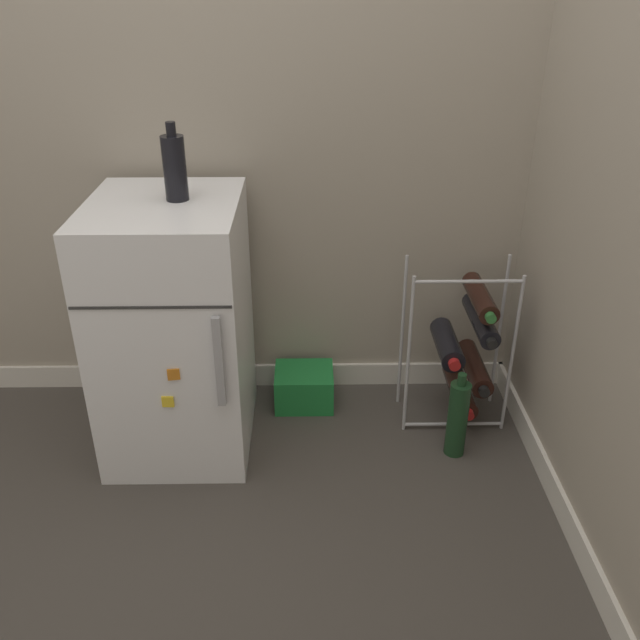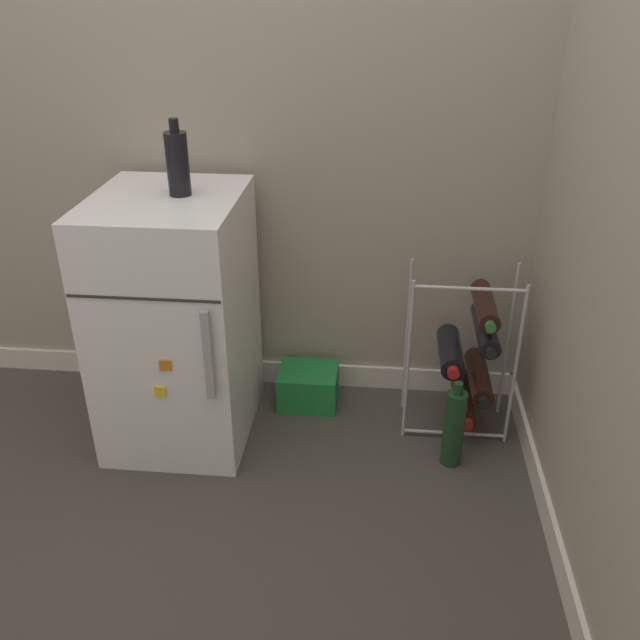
% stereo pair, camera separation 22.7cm
% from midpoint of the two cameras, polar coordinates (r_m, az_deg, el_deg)
% --- Properties ---
extents(ground_plane, '(14.00, 14.00, 0.00)m').
position_cam_midpoint_polar(ground_plane, '(2.23, -6.20, -14.20)').
color(ground_plane, '#423D38').
extents(wall_back, '(6.70, 0.07, 2.50)m').
position_cam_midpoint_polar(wall_back, '(2.32, -6.48, 21.58)').
color(wall_back, '#9E9384').
rests_on(wall_back, ground_plane).
extents(mini_fridge, '(0.46, 0.57, 0.85)m').
position_cam_midpoint_polar(mini_fridge, '(2.29, -14.91, -0.73)').
color(mini_fridge, white).
rests_on(mini_fridge, ground_plane).
extents(wine_rack, '(0.37, 0.32, 0.60)m').
position_cam_midpoint_polar(wine_rack, '(2.41, 9.65, -2.36)').
color(wine_rack, '#B2B2B7').
rests_on(wine_rack, ground_plane).
extents(soda_box, '(0.22, 0.19, 0.14)m').
position_cam_midpoint_polar(soda_box, '(2.57, -3.88, -5.71)').
color(soda_box, '#1E7F38').
rests_on(soda_box, ground_plane).
extents(fridge_top_bottle, '(0.07, 0.07, 0.23)m').
position_cam_midpoint_polar(fridge_top_bottle, '(2.11, -15.25, 12.27)').
color(fridge_top_bottle, black).
rests_on(fridge_top_bottle, mini_fridge).
extents(loose_bottle_floor, '(0.07, 0.07, 0.31)m').
position_cam_midpoint_polar(loose_bottle_floor, '(2.30, 8.74, -8.27)').
color(loose_bottle_floor, '#19381E').
rests_on(loose_bottle_floor, ground_plane).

